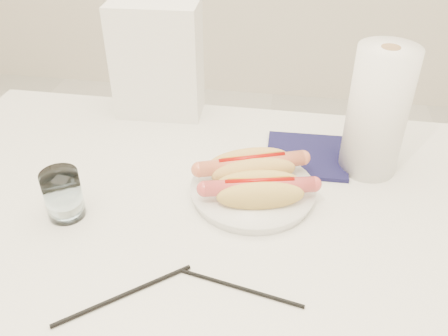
% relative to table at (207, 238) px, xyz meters
% --- Properties ---
extents(table, '(1.20, 0.80, 0.75)m').
position_rel_table_xyz_m(table, '(0.00, 0.00, 0.00)').
color(table, white).
rests_on(table, ground).
extents(plate, '(0.23, 0.23, 0.02)m').
position_rel_table_xyz_m(plate, '(0.08, 0.06, 0.07)').
color(plate, white).
rests_on(plate, table).
extents(hotdog_left, '(0.19, 0.13, 0.05)m').
position_rel_table_xyz_m(hotdog_left, '(0.07, 0.09, 0.10)').
color(hotdog_left, '#DEAC58').
rests_on(hotdog_left, plate).
extents(hotdog_right, '(0.19, 0.11, 0.05)m').
position_rel_table_xyz_m(hotdog_right, '(0.09, 0.03, 0.10)').
color(hotdog_right, '#DDB456').
rests_on(hotdog_right, plate).
extents(water_glass, '(0.06, 0.06, 0.09)m').
position_rel_table_xyz_m(water_glass, '(-0.24, -0.04, 0.10)').
color(water_glass, white).
rests_on(water_glass, table).
extents(chopstick_near, '(0.17, 0.14, 0.01)m').
position_rel_table_xyz_m(chopstick_near, '(-0.08, -0.20, 0.06)').
color(chopstick_near, black).
rests_on(chopstick_near, table).
extents(chopstick_far, '(0.19, 0.04, 0.01)m').
position_rel_table_xyz_m(chopstick_far, '(0.08, -0.16, 0.06)').
color(chopstick_far, black).
rests_on(chopstick_far, table).
extents(napkin_box, '(0.20, 0.12, 0.26)m').
position_rel_table_xyz_m(napkin_box, '(-0.18, 0.35, 0.19)').
color(napkin_box, white).
rests_on(napkin_box, table).
extents(navy_napkin, '(0.17, 0.17, 0.01)m').
position_rel_table_xyz_m(navy_napkin, '(0.17, 0.21, 0.06)').
color(navy_napkin, '#14133C').
rests_on(navy_napkin, table).
extents(paper_towel_roll, '(0.12, 0.12, 0.25)m').
position_rel_table_xyz_m(paper_towel_roll, '(0.29, 0.19, 0.18)').
color(paper_towel_roll, white).
rests_on(paper_towel_roll, table).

